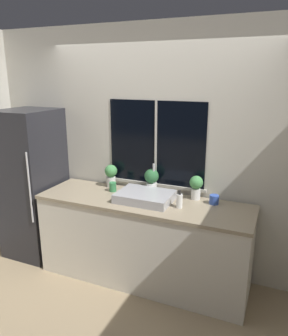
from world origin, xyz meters
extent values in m
plane|color=#937F60|center=(0.00, 0.00, 0.00)|extent=(14.00, 14.00, 0.00)
cube|color=beige|center=(0.00, 0.72, 1.35)|extent=(8.00, 0.06, 2.70)
cube|color=black|center=(0.00, 0.68, 1.45)|extent=(1.10, 0.01, 0.91)
cube|color=#BCB7AD|center=(0.00, 0.68, 1.45)|extent=(0.02, 0.01, 0.91)
cube|color=#BCB7AD|center=(0.00, 0.68, 0.98)|extent=(1.16, 0.04, 0.03)
cube|color=beige|center=(-2.06, 1.50, 1.35)|extent=(0.06, 7.00, 2.70)
cube|color=silver|center=(0.00, 0.32, 0.44)|extent=(2.23, 0.65, 0.88)
cube|color=gray|center=(0.00, 0.32, 0.90)|extent=(2.26, 0.67, 0.03)
cube|color=#232328|center=(-1.48, 0.37, 0.89)|extent=(0.61, 0.69, 1.79)
cylinder|color=silver|center=(-1.21, 0.01, 0.98)|extent=(0.02, 0.02, 0.80)
cube|color=#ADADB2|center=(0.02, 0.32, 0.96)|extent=(0.56, 0.42, 0.09)
cylinder|color=#B7B7BC|center=(0.02, 0.56, 0.93)|extent=(0.04, 0.04, 0.03)
cylinder|color=#B7B7BC|center=(0.02, 0.56, 1.10)|extent=(0.02, 0.02, 0.31)
cylinder|color=white|center=(-0.51, 0.58, 0.98)|extent=(0.10, 0.10, 0.12)
sphere|color=#478E4C|center=(-0.51, 0.58, 1.11)|extent=(0.14, 0.14, 0.14)
cylinder|color=white|center=(-0.01, 0.58, 0.97)|extent=(0.12, 0.12, 0.11)
sphere|color=#2D6638|center=(-0.01, 0.58, 1.11)|extent=(0.16, 0.16, 0.16)
cylinder|color=white|center=(0.49, 0.58, 0.97)|extent=(0.09, 0.09, 0.11)
sphere|color=#478E4C|center=(0.49, 0.58, 1.10)|extent=(0.14, 0.14, 0.14)
cylinder|color=white|center=(0.40, 0.29, 0.99)|extent=(0.06, 0.06, 0.14)
cylinder|color=black|center=(0.40, 0.29, 1.07)|extent=(0.03, 0.03, 0.04)
cylinder|color=#3351AD|center=(0.70, 0.52, 0.96)|extent=(0.09, 0.09, 0.09)
cylinder|color=#38844C|center=(-0.42, 0.45, 0.97)|extent=(0.08, 0.08, 0.10)
camera|label=1|loc=(1.26, -2.58, 2.17)|focal=35.00mm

